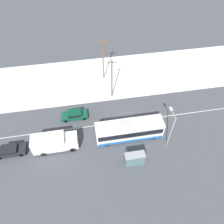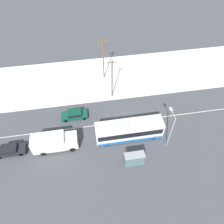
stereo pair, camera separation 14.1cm
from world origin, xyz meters
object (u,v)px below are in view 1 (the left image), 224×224
at_px(pedestrian_at_stop, 129,155).
at_px(utility_pole_roadside, 112,79).
at_px(utility_pole_snowlot, 103,59).
at_px(bus_shelter, 135,159).
at_px(sedan_car, 75,114).
at_px(city_bus, 129,130).
at_px(box_truck, 54,142).
at_px(parked_car_near_truck, 10,150).
at_px(streetlamp, 171,127).

distance_m(pedestrian_at_stop, utility_pole_roadside, 13.65).
bearing_deg(utility_pole_snowlot, bus_shelter, -85.02).
xyz_separation_m(sedan_car, bus_shelter, (8.11, -10.46, 0.89)).
height_order(city_bus, utility_pole_snowlot, utility_pole_snowlot).
bearing_deg(sedan_car, utility_pole_snowlot, -124.16).
bearing_deg(sedan_car, box_truck, 59.67).
bearing_deg(box_truck, utility_pole_snowlot, 57.24).
distance_m(box_truck, bus_shelter, 12.39).
distance_m(parked_car_near_truck, streetlamp, 24.21).
height_order(parked_car_near_truck, bus_shelter, bus_shelter).
bearing_deg(box_truck, pedestrian_at_stop, -18.71).
bearing_deg(pedestrian_at_stop, utility_pole_snowlot, 93.26).
xyz_separation_m(box_truck, bus_shelter, (11.42, -4.80, 0.04)).
bearing_deg(box_truck, sedan_car, 59.67).
distance_m(bus_shelter, streetlamp, 6.92).
bearing_deg(bus_shelter, parked_car_near_truck, 164.52).
relative_size(city_bus, utility_pole_snowlot, 1.16).
bearing_deg(parked_car_near_truck, pedestrian_at_stop, -12.48).
bearing_deg(bus_shelter, streetlamp, 25.89).
distance_m(utility_pole_roadside, utility_pole_snowlot, 5.56).
bearing_deg(bus_shelter, box_truck, 157.21).
distance_m(box_truck, utility_pole_snowlot, 18.18).
bearing_deg(bus_shelter, pedestrian_at_stop, 119.86).
relative_size(city_bus, pedestrian_at_stop, 6.51).
height_order(city_bus, sedan_car, city_bus).
bearing_deg(utility_pole_roadside, city_bus, -82.71).
bearing_deg(box_truck, bus_shelter, -22.79).
distance_m(city_bus, utility_pole_snowlot, 15.26).
bearing_deg(parked_car_near_truck, sedan_car, 28.61).
xyz_separation_m(box_truck, utility_pole_roadside, (10.47, 9.57, 2.76)).
relative_size(city_bus, box_truck, 1.55).
bearing_deg(parked_car_near_truck, utility_pole_roadside, 28.62).
bearing_deg(utility_pole_snowlot, sedan_car, -124.16).
xyz_separation_m(box_truck, streetlamp, (17.16, -2.01, 2.73)).
bearing_deg(city_bus, sedan_car, 147.03).
height_order(city_bus, box_truck, city_bus).
distance_m(city_bus, utility_pole_roadside, 9.79).
bearing_deg(parked_car_near_truck, utility_pole_snowlot, 42.22).
height_order(box_truck, pedestrian_at_stop, box_truck).
height_order(box_truck, utility_pole_roadside, utility_pole_roadside).
bearing_deg(bus_shelter, utility_pole_snowlot, 94.98).
xyz_separation_m(sedan_car, parked_car_near_truck, (-9.98, -5.45, -0.01)).
bearing_deg(sedan_car, bus_shelter, 127.79).
xyz_separation_m(sedan_car, streetlamp, (13.85, -7.67, 3.59)).
distance_m(parked_car_near_truck, pedestrian_at_stop, 17.85).
relative_size(parked_car_near_truck, utility_pole_roadside, 0.53).
relative_size(box_truck, pedestrian_at_stop, 4.20).
distance_m(city_bus, parked_car_near_truck, 18.36).
distance_m(city_bus, bus_shelter, 5.04).
xyz_separation_m(streetlamp, utility_pole_roadside, (-6.69, 11.58, 0.03)).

